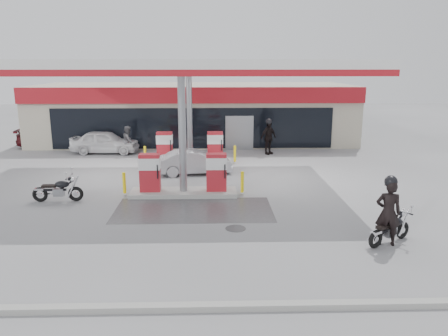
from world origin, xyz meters
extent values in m
plane|color=gray|center=(0.00, 0.00, 0.00)|extent=(90.00, 90.00, 0.00)
cube|color=#4C4C4F|center=(0.50, 0.00, 0.00)|extent=(6.00, 3.00, 0.00)
cylinder|color=#38383A|center=(2.00, -2.00, 0.00)|extent=(0.70, 0.70, 0.01)
cube|color=gray|center=(0.00, -7.00, 0.07)|extent=(28.00, 0.25, 0.15)
cube|color=#B5AD97|center=(0.00, 16.00, 2.00)|extent=(22.00, 8.00, 4.00)
cube|color=black|center=(0.00, 11.97, 1.40)|extent=(18.00, 0.10, 2.60)
cube|color=#A5141D|center=(0.00, 11.90, 3.50)|extent=(22.00, 0.25, 1.00)
cube|color=navy|center=(7.00, 11.85, 3.50)|extent=(3.50, 0.12, 0.80)
cube|color=gray|center=(3.00, 11.93, 1.10)|extent=(1.80, 0.14, 2.20)
cube|color=silver|center=(0.00, 5.00, 5.30)|extent=(16.00, 10.00, 0.60)
cube|color=#A5141D|center=(0.00, 0.05, 5.12)|extent=(16.00, 0.12, 0.24)
cube|color=#A5141D|center=(0.00, 9.95, 5.12)|extent=(16.00, 0.12, 0.24)
cylinder|color=gray|center=(0.00, 2.00, 2.59)|extent=(0.32, 0.32, 5.00)
cylinder|color=gray|center=(0.00, 8.00, 2.59)|extent=(0.32, 0.32, 5.00)
cube|color=#9E9E99|center=(0.00, 2.00, 0.09)|extent=(4.50, 1.30, 0.18)
cube|color=#A61B25|center=(-1.40, 2.00, 0.98)|extent=(0.85, 0.48, 1.60)
cube|color=#A61B25|center=(1.40, 2.00, 0.98)|extent=(0.85, 0.48, 1.60)
cube|color=silver|center=(-1.40, 2.00, 1.38)|extent=(0.88, 0.52, 0.50)
cube|color=silver|center=(1.40, 2.00, 1.38)|extent=(0.88, 0.52, 0.50)
cylinder|color=yellow|center=(-2.50, 2.00, 0.54)|extent=(0.14, 0.14, 0.90)
cylinder|color=yellow|center=(2.50, 2.00, 0.54)|extent=(0.14, 0.14, 0.90)
cube|color=#9E9E99|center=(0.00, 8.00, 0.09)|extent=(4.50, 1.30, 0.18)
cube|color=#A61B25|center=(-1.40, 8.00, 0.98)|extent=(0.85, 0.48, 1.60)
cube|color=#A61B25|center=(1.40, 8.00, 0.98)|extent=(0.85, 0.48, 1.60)
cube|color=silver|center=(-1.40, 8.00, 1.38)|extent=(0.88, 0.52, 0.50)
cube|color=silver|center=(1.40, 8.00, 1.38)|extent=(0.88, 0.52, 0.50)
cylinder|color=yellow|center=(-2.50, 8.00, 0.54)|extent=(0.14, 0.14, 0.90)
cylinder|color=yellow|center=(2.50, 8.00, 0.54)|extent=(0.14, 0.14, 0.90)
torus|color=black|center=(7.26, -3.01, 0.29)|extent=(0.56, 0.42, 0.58)
torus|color=black|center=(6.14, -3.72, 0.29)|extent=(0.56, 0.42, 0.58)
cube|color=gray|center=(6.73, -3.34, 0.37)|extent=(0.45, 0.40, 0.29)
cube|color=black|center=(6.61, -3.42, 0.46)|extent=(0.79, 0.55, 0.08)
ellipsoid|color=black|center=(6.86, -3.27, 0.68)|extent=(0.62, 0.55, 0.27)
cube|color=black|center=(6.45, -3.53, 0.62)|extent=(0.57, 0.48, 0.10)
cylinder|color=silver|center=(7.10, -3.11, 0.97)|extent=(0.42, 0.64, 0.03)
sphere|color=silver|center=(7.20, -3.05, 0.85)|extent=(0.17, 0.17, 0.17)
cylinder|color=silver|center=(6.25, -3.49, 0.27)|extent=(0.78, 0.53, 0.08)
imported|color=black|center=(6.57, -3.45, 1.03)|extent=(0.83, 0.63, 2.06)
torus|color=black|center=(-4.32, 1.22, 0.31)|extent=(0.62, 0.16, 0.62)
torus|color=black|center=(-5.73, 1.18, 0.31)|extent=(0.62, 0.16, 0.62)
cube|color=gray|center=(-4.98, 1.20, 0.39)|extent=(0.42, 0.26, 0.31)
cube|color=black|center=(-5.14, 1.20, 0.49)|extent=(0.93, 0.13, 0.08)
ellipsoid|color=black|center=(-4.83, 1.21, 0.72)|extent=(0.59, 0.35, 0.29)
cube|color=black|center=(-5.34, 1.19, 0.66)|extent=(0.57, 0.27, 0.10)
cylinder|color=silver|center=(-4.52, 1.22, 1.03)|extent=(0.06, 0.78, 0.04)
sphere|color=silver|center=(-4.40, 1.22, 0.90)|extent=(0.18, 0.18, 0.18)
cylinder|color=silver|center=(-5.50, 1.33, 0.29)|extent=(0.93, 0.11, 0.08)
imported|color=white|center=(-5.42, 11.06, 0.71)|extent=(4.29, 1.95, 1.43)
imported|color=#4E4E52|center=(-3.86, 10.48, 0.89)|extent=(0.76, 0.93, 1.78)
imported|color=#96989E|center=(0.33, 5.60, 0.62)|extent=(3.89, 1.83, 1.23)
imported|color=#491014|center=(-9.53, 13.24, 0.62)|extent=(4.43, 2.12, 1.25)
imported|color=black|center=(4.69, 10.43, 1.03)|extent=(1.27, 1.11, 2.06)
camera|label=1|loc=(1.21, -15.89, 5.45)|focal=35.00mm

